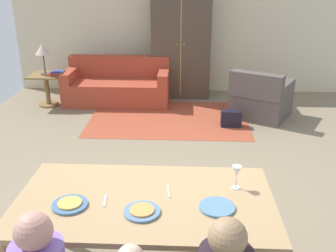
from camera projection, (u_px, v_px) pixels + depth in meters
name	position (u px, v px, depth m)	size (l,w,h in m)	color
ground_plane	(177.00, 161.00, 5.05)	(6.67, 6.47, 0.02)	#7F7058
back_wall	(182.00, 23.00, 7.60)	(6.67, 0.10, 2.70)	beige
dining_table	(145.00, 206.00, 2.82)	(1.87, 1.02, 0.76)	tan
plate_near_man	(70.00, 205.00, 2.71)	(0.25, 0.25, 0.02)	#496F95
pizza_near_man	(70.00, 203.00, 2.70)	(0.17, 0.17, 0.01)	gold
plate_near_child	(142.00, 212.00, 2.63)	(0.25, 0.25, 0.02)	#587CA4
pizza_near_child	(142.00, 210.00, 2.62)	(0.17, 0.17, 0.01)	#E2934A
plate_near_woman	(217.00, 207.00, 2.68)	(0.25, 0.25, 0.02)	#5581A1
wine_glass	(237.00, 172.00, 2.89)	(0.07, 0.07, 0.19)	silver
fork	(105.00, 201.00, 2.77)	(0.02, 0.15, 0.01)	silver
knife	(169.00, 191.00, 2.88)	(0.01, 0.17, 0.01)	silver
area_rug	(168.00, 118.00, 6.49)	(2.60, 1.80, 0.01)	#9F442D
couch	(118.00, 86.00, 7.22)	(1.90, 0.86, 0.82)	#A43E29
armchair	(260.00, 99.00, 6.45)	(1.16, 1.16, 0.82)	#534A46
armoire	(181.00, 42.00, 7.35)	(1.10, 0.59, 2.10)	#4B3D30
side_table	(47.00, 85.00, 7.01)	(0.56, 0.56, 0.58)	olive
table_lamp	(43.00, 50.00, 6.77)	(0.26, 0.26, 0.54)	#4E433D
book_lower	(53.00, 74.00, 6.87)	(0.22, 0.16, 0.03)	#A02E24
book_upper	(58.00, 72.00, 6.94)	(0.22, 0.16, 0.03)	#36488A
handbag	(231.00, 119.00, 6.12)	(0.32, 0.16, 0.26)	black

